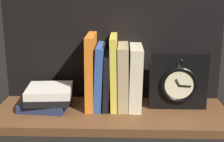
% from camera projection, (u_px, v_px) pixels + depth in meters
% --- Properties ---
extents(ground_plane, '(0.73, 0.27, 0.03)m').
position_uv_depth(ground_plane, '(111.00, 114.00, 1.01)').
color(ground_plane, brown).
extents(back_panel, '(0.73, 0.01, 0.38)m').
position_uv_depth(back_panel, '(112.00, 44.00, 1.09)').
color(back_panel, black).
rests_on(back_panel, ground_plane).
extents(book_orange_pandolfini, '(0.03, 0.15, 0.23)m').
position_uv_depth(book_orange_pandolfini, '(91.00, 71.00, 1.03)').
color(book_orange_pandolfini, orange).
rests_on(book_orange_pandolfini, ground_plane).
extents(book_blue_modern, '(0.03, 0.15, 0.20)m').
position_uv_depth(book_blue_modern, '(100.00, 76.00, 1.03)').
color(book_blue_modern, '#2D4C8E').
rests_on(book_blue_modern, ground_plane).
extents(book_black_skeptic, '(0.02, 0.15, 0.17)m').
position_uv_depth(book_black_skeptic, '(107.00, 80.00, 1.03)').
color(book_black_skeptic, black).
rests_on(book_black_skeptic, ground_plane).
extents(book_yellow_seinlanguage, '(0.02, 0.15, 0.23)m').
position_uv_depth(book_yellow_seinlanguage, '(114.00, 71.00, 1.03)').
color(book_yellow_seinlanguage, gold).
rests_on(book_yellow_seinlanguage, ground_plane).
extents(book_tan_shortstories, '(0.04, 0.15, 0.20)m').
position_uv_depth(book_tan_shortstories, '(123.00, 76.00, 1.03)').
color(book_tan_shortstories, tan).
rests_on(book_tan_shortstories, ground_plane).
extents(book_cream_twain, '(0.04, 0.16, 0.20)m').
position_uv_depth(book_cream_twain, '(135.00, 77.00, 1.03)').
color(book_cream_twain, beige).
rests_on(book_cream_twain, ground_plane).
extents(framed_clock, '(0.18, 0.06, 0.18)m').
position_uv_depth(framed_clock, '(178.00, 81.00, 1.02)').
color(framed_clock, black).
rests_on(framed_clock, ground_plane).
extents(book_stack_side, '(0.17, 0.15, 0.07)m').
position_uv_depth(book_stack_side, '(48.00, 97.00, 1.03)').
color(book_stack_side, '#232D4C').
rests_on(book_stack_side, ground_plane).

